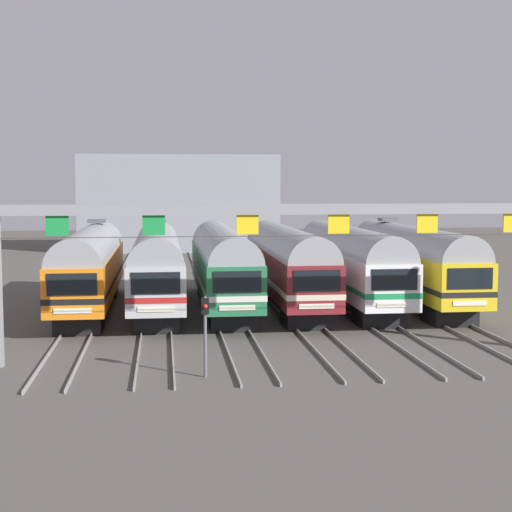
% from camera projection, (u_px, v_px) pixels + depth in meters
% --- Properties ---
extents(ground_plane, '(160.00, 160.00, 0.00)m').
position_uv_depth(ground_plane, '(255.00, 308.00, 45.82)').
color(ground_plane, '#4C4944').
extents(track_bed, '(20.53, 70.00, 0.15)m').
position_uv_depth(track_bed, '(230.00, 274.00, 62.61)').
color(track_bed, gray).
rests_on(track_bed, ground).
extents(commuter_train_orange, '(2.88, 18.06, 5.05)m').
position_uv_depth(commuter_train_orange, '(90.00, 265.00, 44.43)').
color(commuter_train_orange, orange).
rests_on(commuter_train_orange, ground).
extents(commuter_train_stainless, '(2.88, 18.06, 5.05)m').
position_uv_depth(commuter_train_stainless, '(157.00, 264.00, 44.89)').
color(commuter_train_stainless, '#B2B5BA').
rests_on(commuter_train_stainless, ground).
extents(commuter_train_green, '(2.88, 18.06, 4.77)m').
position_uv_depth(commuter_train_green, '(222.00, 263.00, 45.34)').
color(commuter_train_green, '#236B42').
rests_on(commuter_train_green, ground).
extents(commuter_train_maroon, '(2.88, 18.06, 4.77)m').
position_uv_depth(commuter_train_maroon, '(287.00, 262.00, 45.79)').
color(commuter_train_maroon, maroon).
rests_on(commuter_train_maroon, ground).
extents(commuter_train_white, '(2.88, 18.06, 4.77)m').
position_uv_depth(commuter_train_white, '(350.00, 261.00, 46.24)').
color(commuter_train_white, white).
rests_on(commuter_train_white, ground).
extents(commuter_train_yellow, '(2.88, 18.06, 5.05)m').
position_uv_depth(commuter_train_yellow, '(411.00, 261.00, 46.70)').
color(commuter_train_yellow, gold).
rests_on(commuter_train_yellow, ground).
extents(catenary_gantry, '(24.26, 0.44, 6.97)m').
position_uv_depth(catenary_gantry, '(293.00, 232.00, 31.98)').
color(catenary_gantry, gray).
rests_on(catenary_gantry, ground).
extents(yard_signal_mast, '(0.28, 0.35, 3.08)m').
position_uv_depth(yard_signal_mast, '(205.00, 321.00, 29.14)').
color(yard_signal_mast, '#59595E').
rests_on(yard_signal_mast, ground).
extents(maintenance_building, '(21.38, 10.00, 10.41)m').
position_uv_depth(maintenance_building, '(179.00, 203.00, 86.29)').
color(maintenance_building, gray).
rests_on(maintenance_building, ground).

